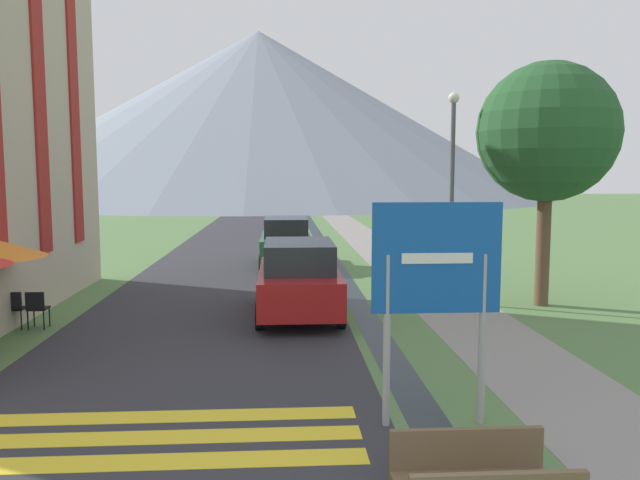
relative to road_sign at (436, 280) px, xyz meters
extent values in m
plane|color=#517542|center=(-1.25, 15.77, -2.01)|extent=(160.00, 160.00, 0.00)
cube|color=#2D2D33|center=(-3.75, 25.77, -2.00)|extent=(6.40, 60.00, 0.01)
cube|color=gray|center=(2.35, 25.77, -2.00)|extent=(2.20, 60.00, 0.01)
cube|color=black|center=(-0.05, 25.77, -2.01)|extent=(0.60, 60.00, 0.00)
cube|color=yellow|center=(-3.75, -0.91, -2.00)|extent=(5.44, 0.44, 0.01)
cube|color=yellow|center=(-3.75, -0.21, -2.00)|extent=(5.44, 0.44, 0.01)
cube|color=yellow|center=(-3.75, 0.49, -2.00)|extent=(5.44, 0.44, 0.01)
cone|color=gray|center=(-5.11, 81.80, 9.64)|extent=(79.31, 79.31, 23.29)
cube|color=maroon|center=(-7.94, 7.77, 3.80)|extent=(0.06, 0.70, 8.72)
cube|color=maroon|center=(-7.94, 10.34, 3.80)|extent=(0.06, 0.70, 8.72)
cylinder|color=#9E9EA3|center=(-0.66, 0.02, -0.83)|extent=(0.10, 0.10, 2.35)
cylinder|color=#9E9EA3|center=(0.66, 0.02, -0.83)|extent=(0.10, 0.10, 2.35)
cube|color=#1451AD|center=(0.00, 0.00, 0.30)|extent=(1.74, 0.05, 1.49)
cube|color=white|center=(0.00, -0.03, 0.30)|extent=(0.96, 0.02, 0.14)
cube|color=brown|center=(-0.05, -1.68, -1.58)|extent=(1.70, 0.08, 0.45)
cube|color=#A31919|center=(-1.65, 6.77, -1.29)|extent=(1.89, 4.38, 0.84)
cube|color=#23282D|center=(-1.65, 6.55, -0.53)|extent=(1.61, 2.41, 0.68)
cylinder|color=black|center=(-2.56, 8.13, -1.71)|extent=(0.18, 0.60, 0.60)
cylinder|color=black|center=(-0.75, 8.13, -1.71)|extent=(0.18, 0.60, 0.60)
cylinder|color=black|center=(-2.56, 5.41, -1.71)|extent=(0.18, 0.60, 0.60)
cylinder|color=black|center=(-0.75, 5.41, -1.71)|extent=(0.18, 0.60, 0.60)
cube|color=#28663D|center=(-1.90, 14.88, -1.29)|extent=(1.82, 4.29, 0.84)
cube|color=#23282D|center=(-1.90, 14.67, -0.53)|extent=(1.55, 2.36, 0.68)
cylinder|color=black|center=(-2.77, 16.21, -1.71)|extent=(0.18, 0.60, 0.60)
cylinder|color=black|center=(-1.03, 16.21, -1.71)|extent=(0.18, 0.60, 0.60)
cylinder|color=black|center=(-2.77, 13.55, -1.71)|extent=(0.18, 0.60, 0.60)
cylinder|color=black|center=(-1.03, 13.55, -1.71)|extent=(0.18, 0.60, 0.60)
cube|color=black|center=(-7.95, 5.83, -1.56)|extent=(0.40, 0.40, 0.04)
cube|color=black|center=(-7.95, 5.65, -1.36)|extent=(0.40, 0.04, 0.40)
cylinder|color=black|center=(-8.12, 6.00, -1.78)|extent=(0.03, 0.03, 0.45)
cylinder|color=black|center=(-7.78, 6.00, -1.78)|extent=(0.03, 0.03, 0.45)
cylinder|color=black|center=(-8.12, 5.66, -1.78)|extent=(0.03, 0.03, 0.45)
cylinder|color=black|center=(-7.78, 5.66, -1.78)|extent=(0.03, 0.03, 0.45)
cube|color=black|center=(-7.45, 5.81, -1.56)|extent=(0.40, 0.40, 0.04)
cube|color=black|center=(-7.45, 5.63, -1.36)|extent=(0.40, 0.04, 0.40)
cylinder|color=black|center=(-7.62, 5.98, -1.78)|extent=(0.03, 0.03, 0.45)
cylinder|color=black|center=(-7.28, 5.98, -1.78)|extent=(0.03, 0.03, 0.45)
cylinder|color=black|center=(-7.62, 5.64, -1.78)|extent=(0.03, 0.03, 0.45)
cylinder|color=black|center=(-7.28, 5.64, -1.78)|extent=(0.03, 0.03, 0.45)
cylinder|color=#515156|center=(2.39, 7.96, 0.61)|extent=(0.12, 0.12, 5.24)
sphere|color=silver|center=(2.39, 7.96, 3.36)|extent=(0.28, 0.28, 0.28)
cylinder|color=brown|center=(4.71, 7.53, -0.52)|extent=(0.36, 0.36, 2.97)
sphere|color=#235128|center=(4.71, 7.53, 2.47)|extent=(3.55, 3.55, 3.55)
camera|label=1|loc=(-2.06, -8.12, 1.41)|focal=35.00mm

